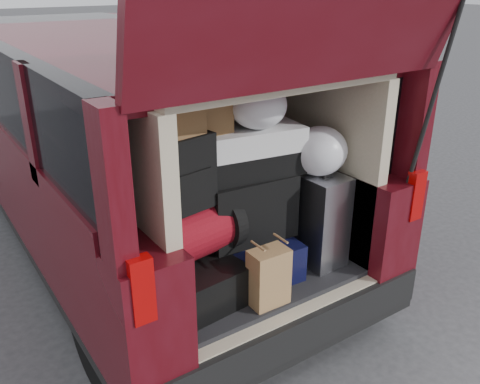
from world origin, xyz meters
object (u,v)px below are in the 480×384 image
at_px(backpack, 186,172).
at_px(twotone_duffel, 247,151).
at_px(silver_roller, 315,217).
at_px(kraft_bag, 269,277).
at_px(black_hardshell, 192,277).
at_px(black_soft_case, 246,206).
at_px(red_duffel, 193,230).
at_px(navy_hardshell, 252,254).

relative_size(backpack, twotone_duffel, 0.65).
relative_size(silver_roller, kraft_bag, 1.75).
height_order(black_hardshell, black_soft_case, black_soft_case).
relative_size(silver_roller, red_duffel, 1.20).
distance_m(red_duffel, black_soft_case, 0.37).
relative_size(kraft_bag, backpack, 0.82).
height_order(navy_hardshell, black_soft_case, black_soft_case).
height_order(black_soft_case, backpack, backpack).
bearing_deg(navy_hardshell, red_duffel, -178.11).
bearing_deg(navy_hardshell, kraft_bag, -107.02).
distance_m(silver_roller, red_duffel, 0.80).
bearing_deg(red_duffel, black_soft_case, -2.75).
relative_size(black_hardshell, twotone_duffel, 0.93).
relative_size(navy_hardshell, silver_roller, 0.91).
bearing_deg(black_soft_case, kraft_bag, -101.80).
distance_m(navy_hardshell, red_duffel, 0.47).
bearing_deg(black_hardshell, navy_hardshell, -3.13).
distance_m(silver_roller, black_soft_case, 0.46).
height_order(black_hardshell, navy_hardshell, same).
xyz_separation_m(red_duffel, black_soft_case, (0.37, 0.03, 0.03)).
bearing_deg(backpack, red_duffel, 21.96).
height_order(black_soft_case, twotone_duffel, twotone_duffel).
bearing_deg(red_duffel, kraft_bag, -59.10).
relative_size(navy_hardshell, backpack, 1.32).
bearing_deg(black_hardshell, black_soft_case, 3.13).
relative_size(black_hardshell, black_soft_case, 1.07).
height_order(silver_roller, twotone_duffel, twotone_duffel).
distance_m(navy_hardshell, kraft_bag, 0.34).
bearing_deg(twotone_duffel, black_hardshell, -161.49).
height_order(navy_hardshell, backpack, backpack).
distance_m(backpack, twotone_duffel, 0.45).
bearing_deg(navy_hardshell, black_hardshell, -174.54).
bearing_deg(kraft_bag, black_hardshell, 136.08).
height_order(silver_roller, kraft_bag, silver_roller).
distance_m(kraft_bag, twotone_duffel, 0.71).
xyz_separation_m(navy_hardshell, black_soft_case, (-0.01, 0.04, 0.30)).
height_order(silver_roller, backpack, backpack).
bearing_deg(black_hardshell, kraft_bag, -50.18).
height_order(kraft_bag, twotone_duffel, twotone_duffel).
xyz_separation_m(navy_hardshell, kraft_bag, (-0.12, -0.32, 0.05)).
distance_m(black_hardshell, navy_hardshell, 0.42).
bearing_deg(backpack, black_hardshell, 14.35).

